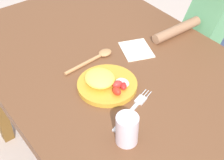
{
  "coord_description": "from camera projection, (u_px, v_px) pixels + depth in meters",
  "views": [
    {
      "loc": [
        0.77,
        -0.59,
        1.48
      ],
      "look_at": [
        0.09,
        -0.07,
        0.74
      ],
      "focal_mm": 53.67,
      "sensor_mm": 36.0,
      "label": 1
    }
  ],
  "objects": [
    {
      "name": "dining_table",
      "position": [
        113.0,
        80.0,
        1.29
      ],
      "size": [
        1.28,
        0.83,
        0.72
      ],
      "color": "brown",
      "rests_on": "ground_plane"
    },
    {
      "name": "plate",
      "position": [
        106.0,
        83.0,
        1.12
      ],
      "size": [
        0.2,
        0.2,
        0.06
      ],
      "color": "gold",
      "rests_on": "dining_table"
    },
    {
      "name": "fork",
      "position": [
        133.0,
        109.0,
        1.05
      ],
      "size": [
        0.09,
        0.21,
        0.01
      ],
      "rotation": [
        0.0,
        0.0,
        1.91
      ],
      "color": "silver",
      "rests_on": "dining_table"
    },
    {
      "name": "spoon",
      "position": [
        96.0,
        58.0,
        1.25
      ],
      "size": [
        0.05,
        0.22,
        0.02
      ],
      "rotation": [
        0.0,
        0.0,
        1.66
      ],
      "color": "tan",
      "rests_on": "dining_table"
    },
    {
      "name": "drinking_cup",
      "position": [
        127.0,
        129.0,
        0.93
      ],
      "size": [
        0.06,
        0.06,
        0.1
      ],
      "primitive_type": "cylinder",
      "color": "silver",
      "rests_on": "dining_table"
    },
    {
      "name": "person",
      "position": [
        206.0,
        45.0,
        1.58
      ],
      "size": [
        0.16,
        0.47,
        1.05
      ],
      "rotation": [
        0.0,
        0.0,
        3.14
      ],
      "color": "#374567",
      "rests_on": "ground_plane"
    },
    {
      "name": "napkin",
      "position": [
        136.0,
        50.0,
        1.29
      ],
      "size": [
        0.16,
        0.15,
        0.0
      ],
      "primitive_type": "cube",
      "rotation": [
        0.0,
        0.0,
        -0.36
      ],
      "color": "white",
      "rests_on": "dining_table"
    }
  ]
}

